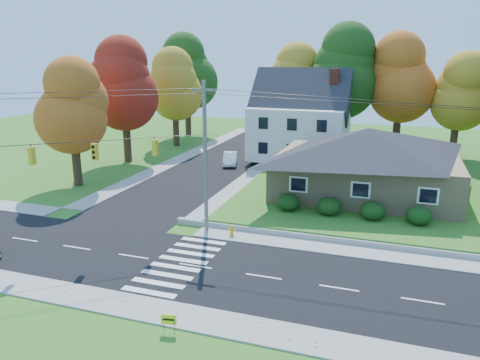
# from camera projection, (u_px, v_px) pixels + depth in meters

# --- Properties ---
(ground) EXTENTS (120.00, 120.00, 0.00)m
(ground) POSITION_uv_depth(u_px,v_px,m) (196.00, 266.00, 26.35)
(ground) COLOR #3D7923
(road_main) EXTENTS (90.00, 8.00, 0.02)m
(road_main) POSITION_uv_depth(u_px,v_px,m) (196.00, 266.00, 26.35)
(road_main) COLOR black
(road_main) RESTS_ON ground
(road_cross) EXTENTS (8.00, 44.00, 0.02)m
(road_cross) POSITION_uv_depth(u_px,v_px,m) (225.00, 160.00, 52.59)
(road_cross) COLOR black
(road_cross) RESTS_ON ground
(sidewalk_north) EXTENTS (90.00, 2.00, 0.08)m
(sidewalk_north) POSITION_uv_depth(u_px,v_px,m) (226.00, 234.00, 30.91)
(sidewalk_north) COLOR #9C9A90
(sidewalk_north) RESTS_ON ground
(sidewalk_south) EXTENTS (90.00, 2.00, 0.08)m
(sidewalk_south) POSITION_uv_depth(u_px,v_px,m) (152.00, 310.00, 21.77)
(sidewalk_south) COLOR #9C9A90
(sidewalk_south) RESTS_ON ground
(lawn) EXTENTS (30.00, 30.00, 0.50)m
(lawn) POSITION_uv_depth(u_px,v_px,m) (427.00, 186.00, 41.42)
(lawn) COLOR #3D7923
(lawn) RESTS_ON ground
(ranch_house) EXTENTS (14.60, 10.60, 5.40)m
(ranch_house) POSITION_uv_depth(u_px,v_px,m) (367.00, 161.00, 37.62)
(ranch_house) COLOR tan
(ranch_house) RESTS_ON lawn
(colonial_house) EXTENTS (10.40, 8.40, 9.60)m
(colonial_house) POSITION_uv_depth(u_px,v_px,m) (300.00, 120.00, 50.72)
(colonial_house) COLOR silver
(colonial_house) RESTS_ON lawn
(hedge_row) EXTENTS (10.70, 1.70, 1.27)m
(hedge_row) POSITION_uv_depth(u_px,v_px,m) (351.00, 208.00, 32.67)
(hedge_row) COLOR #163A10
(hedge_row) RESTS_ON lawn
(traffic_infrastructure) EXTENTS (38.10, 10.66, 10.00)m
(traffic_infrastructure) POSITION_uv_depth(u_px,v_px,m) (201.00, 172.00, 26.29)
(traffic_infrastructure) COLOR #666059
(traffic_infrastructure) RESTS_ON ground
(tree_lot_0) EXTENTS (6.72, 6.72, 12.51)m
(tree_lot_0) POSITION_uv_depth(u_px,v_px,m) (295.00, 82.00, 55.86)
(tree_lot_0) COLOR #3F2A19
(tree_lot_0) RESTS_ON lawn
(tree_lot_1) EXTENTS (7.84, 7.84, 14.60)m
(tree_lot_1) POSITION_uv_depth(u_px,v_px,m) (346.00, 72.00, 52.74)
(tree_lot_1) COLOR #3F2A19
(tree_lot_1) RESTS_ON lawn
(tree_lot_2) EXTENTS (7.28, 7.28, 13.56)m
(tree_lot_2) POSITION_uv_depth(u_px,v_px,m) (401.00, 78.00, 51.95)
(tree_lot_2) COLOR #3F2A19
(tree_lot_2) RESTS_ON lawn
(tree_lot_3) EXTENTS (6.16, 6.16, 11.47)m
(tree_lot_3) POSITION_uv_depth(u_px,v_px,m) (459.00, 92.00, 49.51)
(tree_lot_3) COLOR #3F2A19
(tree_lot_3) RESTS_ON lawn
(tree_west_0) EXTENTS (6.16, 6.16, 11.47)m
(tree_west_0) POSITION_uv_depth(u_px,v_px,m) (71.00, 106.00, 40.74)
(tree_west_0) COLOR #3F2A19
(tree_west_0) RESTS_ON ground
(tree_west_1) EXTENTS (7.28, 7.28, 13.56)m
(tree_west_1) POSITION_uv_depth(u_px,v_px,m) (124.00, 84.00, 49.85)
(tree_west_1) COLOR #3F2A19
(tree_west_1) RESTS_ON ground
(tree_west_2) EXTENTS (6.72, 6.72, 12.51)m
(tree_west_2) POSITION_uv_depth(u_px,v_px,m) (174.00, 85.00, 58.84)
(tree_west_2) COLOR #3F2A19
(tree_west_2) RESTS_ON ground
(tree_west_3) EXTENTS (7.84, 7.84, 14.60)m
(tree_west_3) POSITION_uv_depth(u_px,v_px,m) (187.00, 72.00, 66.43)
(tree_west_3) COLOR #3F2A19
(tree_west_3) RESTS_ON ground
(white_car) EXTENTS (2.53, 4.25, 1.32)m
(white_car) POSITION_uv_depth(u_px,v_px,m) (230.00, 159.00, 50.26)
(white_car) COLOR white
(white_car) RESTS_ON road_cross
(fire_hydrant) EXTENTS (0.42, 0.33, 0.74)m
(fire_hydrant) POSITION_uv_depth(u_px,v_px,m) (232.00, 231.00, 30.61)
(fire_hydrant) COLOR #D49A0D
(fire_hydrant) RESTS_ON ground
(yard_sign) EXTENTS (0.68, 0.17, 0.86)m
(yard_sign) POSITION_uv_depth(u_px,v_px,m) (169.00, 320.00, 19.93)
(yard_sign) COLOR black
(yard_sign) RESTS_ON ground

